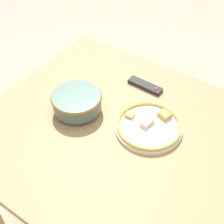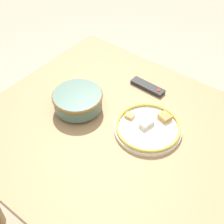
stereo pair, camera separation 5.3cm
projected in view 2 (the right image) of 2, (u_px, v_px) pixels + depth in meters
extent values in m
plane|color=#B7A88E|center=(123.00, 221.00, 1.83)|extent=(8.00, 8.00, 0.00)
cube|color=tan|center=(128.00, 140.00, 1.30)|extent=(1.28, 1.02, 0.04)
cylinder|color=tan|center=(95.00, 96.00, 2.07)|extent=(0.06, 0.06, 0.72)
cylinder|color=#4C6B5B|center=(79.00, 107.00, 1.40)|extent=(0.10, 0.10, 0.02)
cylinder|color=#4C6B5B|center=(78.00, 100.00, 1.37)|extent=(0.21, 0.21, 0.07)
cylinder|color=#9E4C1E|center=(78.00, 101.00, 1.38)|extent=(0.19, 0.19, 0.06)
torus|color=#936023|center=(77.00, 96.00, 1.36)|extent=(0.22, 0.22, 0.01)
cylinder|color=silver|center=(148.00, 129.00, 1.31)|extent=(0.28, 0.28, 0.02)
torus|color=gold|center=(148.00, 126.00, 1.30)|extent=(0.28, 0.28, 0.01)
cube|color=tan|center=(130.00, 116.00, 1.34)|extent=(0.04, 0.03, 0.02)
cube|color=silver|center=(147.00, 124.00, 1.30)|extent=(0.04, 0.06, 0.02)
cube|color=tan|center=(165.00, 117.00, 1.33)|extent=(0.06, 0.06, 0.02)
cube|color=black|center=(148.00, 87.00, 1.50)|extent=(0.17, 0.05, 0.02)
cylinder|color=red|center=(158.00, 90.00, 1.47)|extent=(0.02, 0.02, 0.00)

